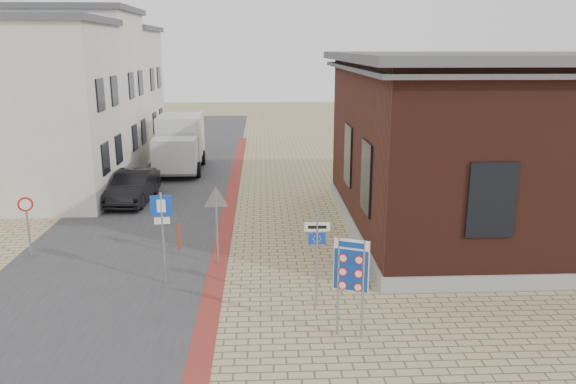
{
  "coord_description": "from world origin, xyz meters",
  "views": [
    {
      "loc": [
        -0.5,
        -14.07,
        7.02
      ],
      "look_at": [
        0.37,
        4.48,
        2.2
      ],
      "focal_mm": 35.0,
      "sensor_mm": 36.0,
      "label": 1
    }
  ],
  "objects_px": {
    "border_sign": "(351,268)",
    "bollard": "(179,237)",
    "box_truck": "(180,143)",
    "parking_sign": "(162,221)",
    "sedan": "(133,186)",
    "essen_sign": "(317,247)"
  },
  "relations": [
    {
      "from": "parking_sign",
      "to": "bollard",
      "type": "bearing_deg",
      "value": 84.31
    },
    {
      "from": "essen_sign",
      "to": "bollard",
      "type": "relative_size",
      "value": 2.75
    },
    {
      "from": "essen_sign",
      "to": "parking_sign",
      "type": "xyz_separation_m",
      "value": [
        -4.46,
        1.7,
        0.27
      ]
    },
    {
      "from": "essen_sign",
      "to": "border_sign",
      "type": "bearing_deg",
      "value": -69.29
    },
    {
      "from": "bollard",
      "to": "border_sign",
      "type": "bearing_deg",
      "value": -51.79
    },
    {
      "from": "parking_sign",
      "to": "box_truck",
      "type": "bearing_deg",
      "value": 90.47
    },
    {
      "from": "box_truck",
      "to": "border_sign",
      "type": "bearing_deg",
      "value": -72.33
    },
    {
      "from": "box_truck",
      "to": "bollard",
      "type": "xyz_separation_m",
      "value": [
        1.76,
        -13.27,
        -1.15
      ]
    },
    {
      "from": "parking_sign",
      "to": "bollard",
      "type": "distance_m",
      "value": 3.36
    },
    {
      "from": "box_truck",
      "to": "essen_sign",
      "type": "distance_m",
      "value": 19.02
    },
    {
      "from": "sedan",
      "to": "parking_sign",
      "type": "height_order",
      "value": "parking_sign"
    },
    {
      "from": "box_truck",
      "to": "border_sign",
      "type": "distance_m",
      "value": 20.93
    },
    {
      "from": "border_sign",
      "to": "bollard",
      "type": "bearing_deg",
      "value": 150.66
    },
    {
      "from": "essen_sign",
      "to": "box_truck",
      "type": "bearing_deg",
      "value": 109.8
    },
    {
      "from": "sedan",
      "to": "bollard",
      "type": "bearing_deg",
      "value": -62.06
    },
    {
      "from": "border_sign",
      "to": "sedan",
      "type": "bearing_deg",
      "value": 144.43
    },
    {
      "from": "bollard",
      "to": "essen_sign",
      "type": "bearing_deg",
      "value": -46.49
    },
    {
      "from": "border_sign",
      "to": "parking_sign",
      "type": "bearing_deg",
      "value": 168.08
    },
    {
      "from": "parking_sign",
      "to": "border_sign",
      "type": "bearing_deg",
      "value": -40.06
    },
    {
      "from": "sedan",
      "to": "parking_sign",
      "type": "xyz_separation_m",
      "value": [
        3.0,
        -9.5,
        1.26
      ]
    },
    {
      "from": "sedan",
      "to": "bollard",
      "type": "relative_size",
      "value": 4.72
    },
    {
      "from": "essen_sign",
      "to": "bollard",
      "type": "distance_m",
      "value": 6.6
    }
  ]
}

